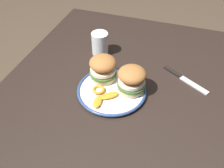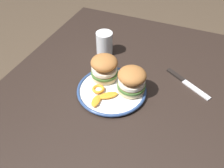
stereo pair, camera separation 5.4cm
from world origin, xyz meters
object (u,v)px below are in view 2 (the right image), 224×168
dining_table (121,112)px  drinking_glass (104,44)px  sandwich_half_right (132,80)px  sandwich_half_left (104,67)px  table_knife (184,81)px  dinner_plate (112,90)px

dining_table → drinking_glass: drinking_glass is taller
sandwich_half_right → drinking_glass: size_ratio=1.33×
sandwich_half_left → dining_table: bearing=-118.7°
sandwich_half_right → table_knife: (0.15, -0.18, -0.07)m
dining_table → drinking_glass: (0.23, 0.18, 0.15)m
dinner_plate → drinking_glass: 0.27m
dinner_plate → sandwich_half_right: (0.02, -0.07, 0.06)m
dining_table → dinner_plate: dinner_plate is taller
sandwich_half_left → table_knife: (0.12, -0.31, -0.07)m
dining_table → sandwich_half_right: (0.03, -0.03, 0.17)m
dinner_plate → sandwich_half_left: 0.10m
drinking_glass → table_knife: size_ratio=0.54×
dining_table → sandwich_half_left: (0.05, 0.10, 0.17)m
table_knife → sandwich_half_right: bearing=128.5°
dinner_plate → sandwich_half_left: bearing=47.2°
sandwich_half_left → drinking_glass: bearing=24.2°
dinner_plate → table_knife: size_ratio=1.39×
sandwich_half_right → table_knife: bearing=-51.5°
sandwich_half_right → sandwich_half_left: bearing=77.0°
sandwich_half_right → drinking_glass: sandwich_half_right is taller
sandwich_half_left → table_knife: 0.34m
dinner_plate → sandwich_half_right: size_ratio=1.95×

